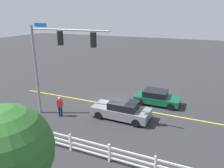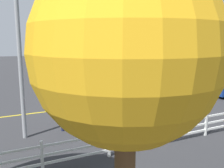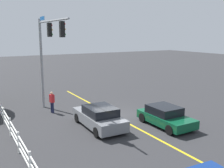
% 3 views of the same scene
% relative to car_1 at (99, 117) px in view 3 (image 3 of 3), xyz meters
% --- Properties ---
extents(ground_plane, '(120.00, 120.00, 0.00)m').
position_rel_car_1_xyz_m(ground_plane, '(1.66, -2.07, -0.70)').
color(ground_plane, '#2D2D30').
extents(lane_center_stripe, '(28.00, 0.16, 0.01)m').
position_rel_car_1_xyz_m(lane_center_stripe, '(-2.34, -2.07, -0.70)').
color(lane_center_stripe, gold).
rests_on(lane_center_stripe, ground_plane).
extents(signal_assembly, '(6.60, 0.38, 7.39)m').
position_rel_car_1_xyz_m(signal_assembly, '(4.79, 1.84, 4.45)').
color(signal_assembly, gray).
rests_on(signal_assembly, ground_plane).
extents(car_1, '(4.63, 2.08, 1.45)m').
position_rel_car_1_xyz_m(car_1, '(0.00, 0.00, 0.00)').
color(car_1, slate).
rests_on(car_1, ground_plane).
extents(car_3, '(4.07, 2.00, 1.33)m').
position_rel_car_1_xyz_m(car_3, '(-1.92, -4.00, -0.05)').
color(car_3, '#0C4C2D').
rests_on(car_3, ground_plane).
extents(pedestrian, '(0.44, 0.33, 1.69)m').
position_rel_car_1_xyz_m(pedestrian, '(4.72, 1.71, 0.23)').
color(pedestrian, '#191E3F').
rests_on(pedestrian, ground_plane).
extents(white_rail_fence, '(26.10, 0.10, 1.15)m').
position_rel_car_1_xyz_m(white_rail_fence, '(-1.34, 5.35, -0.10)').
color(white_rail_fence, white).
rests_on(white_rail_fence, ground_plane).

